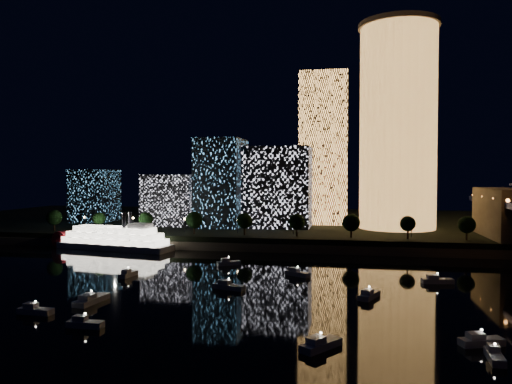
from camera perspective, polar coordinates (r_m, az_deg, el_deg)
ground at (r=101.87m, az=5.17°, el=-14.03°), size 520.00×520.00×0.00m
far_bank at (r=258.92m, az=8.54°, el=-3.70°), size 420.00×160.00×5.00m
seawall at (r=181.68m, az=7.64°, el=-6.44°), size 420.00×6.00×3.00m
tower_cylindrical at (r=223.40m, az=15.91°, el=7.24°), size 34.00×34.00×87.42m
tower_rectangular at (r=240.27m, az=7.76°, el=4.90°), size 22.23×22.23×70.74m
midrise_blocks at (r=227.87m, az=-4.85°, el=0.31°), size 116.34×34.16×38.99m
riverboat at (r=196.79m, az=-16.37°, el=-5.19°), size 49.85×18.38×14.73m
motorboats at (r=111.51m, az=3.02°, el=-12.18°), size 109.92×76.62×2.78m
esplanade_trees at (r=190.06m, az=-0.83°, el=-3.33°), size 166.17×6.56×8.78m
street_lamps at (r=197.22m, az=-2.10°, el=-3.56°), size 132.70×0.70×5.65m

